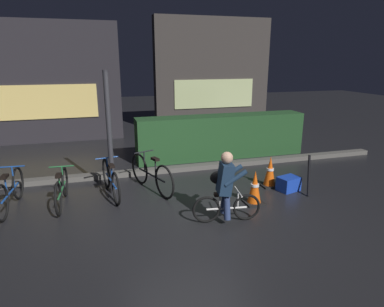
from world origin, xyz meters
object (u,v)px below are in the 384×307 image
object	(u,v)px
parked_bike_left_mid	(62,189)
traffic_cone_far	(270,172)
street_post	(109,135)
parked_bike_leftmost	(10,192)
cyclist	(225,187)
blue_crate	(288,184)
parked_bike_center_right	(151,174)
closed_umbrella	(309,175)
traffic_cone_near	(255,188)
parked_bike_center_left	(111,180)

from	to	relation	value
parked_bike_left_mid	traffic_cone_far	world-z (taller)	parked_bike_left_mid
street_post	parked_bike_left_mid	distance (m)	1.38
parked_bike_leftmost	street_post	bearing A→B (deg)	-78.07
traffic_cone_far	cyclist	xyz separation A→B (m)	(-1.56, -1.26, 0.30)
traffic_cone_far	blue_crate	size ratio (longest dim) A/B	1.55
parked_bike_center_right	closed_umbrella	bearing A→B (deg)	-128.83
traffic_cone_near	parked_bike_leftmost	bearing A→B (deg)	166.67
street_post	cyclist	size ratio (longest dim) A/B	2.01
street_post	traffic_cone_near	xyz separation A→B (m)	(2.60, -1.30, -0.93)
parked_bike_leftmost	cyclist	size ratio (longest dim) A/B	1.31
blue_crate	parked_bike_leftmost	bearing A→B (deg)	173.15
street_post	parked_bike_center_right	xyz separation A→B (m)	(0.80, -0.09, -0.89)
parked_bike_leftmost	cyclist	world-z (taller)	cyclist
blue_crate	cyclist	world-z (taller)	cyclist
traffic_cone_near	blue_crate	world-z (taller)	traffic_cone_near
closed_umbrella	parked_bike_center_left	bearing A→B (deg)	104.10
street_post	parked_bike_leftmost	size ratio (longest dim) A/B	1.54
parked_bike_center_right	closed_umbrella	size ratio (longest dim) A/B	1.96
parked_bike_center_left	blue_crate	xyz separation A→B (m)	(3.64, -0.77, -0.19)
parked_bike_center_right	traffic_cone_far	bearing A→B (deg)	-120.20
parked_bike_leftmost	parked_bike_center_right	xyz separation A→B (m)	(2.66, 0.15, 0.02)
traffic_cone_near	traffic_cone_far	xyz separation A→B (m)	(0.74, 0.75, 0.01)
parked_bike_center_right	blue_crate	xyz separation A→B (m)	(2.80, -0.81, -0.21)
parked_bike_left_mid	traffic_cone_far	distance (m)	4.31
blue_crate	closed_umbrella	size ratio (longest dim) A/B	0.52
parked_bike_leftmost	traffic_cone_near	size ratio (longest dim) A/B	2.46
street_post	traffic_cone_far	bearing A→B (deg)	-9.36
parked_bike_center_right	parked_bike_leftmost	bearing A→B (deg)	73.40
parked_bike_leftmost	cyclist	xyz separation A→B (m)	(3.63, -1.57, 0.29)
closed_umbrella	traffic_cone_near	bearing A→B (deg)	125.28
parked_bike_center_right	traffic_cone_near	distance (m)	2.17
cyclist	parked_bike_center_right	bearing A→B (deg)	127.95
parked_bike_leftmost	cyclist	bearing A→B (deg)	-108.92
parked_bike_leftmost	parked_bike_center_right	bearing A→B (deg)	-82.24
parked_bike_left_mid	cyclist	bearing A→B (deg)	-115.42
closed_umbrella	street_post	bearing A→B (deg)	102.23
parked_bike_center_right	cyclist	distance (m)	2.00
street_post	traffic_cone_far	size ratio (longest dim) A/B	3.68
parked_bike_center_left	cyclist	xyz separation A→B (m)	(1.82, -1.69, 0.29)
parked_bike_leftmost	traffic_cone_near	distance (m)	4.58
parked_bike_center_left	traffic_cone_near	xyz separation A→B (m)	(2.64, -1.17, -0.02)
blue_crate	parked_bike_left_mid	bearing A→B (deg)	172.79
parked_bike_leftmost	traffic_cone_near	bearing A→B (deg)	-98.90
traffic_cone_near	traffic_cone_far	world-z (taller)	traffic_cone_far
parked_bike_center_right	traffic_cone_far	size ratio (longest dim) A/B	2.44
parked_bike_center_left	traffic_cone_near	bearing A→B (deg)	-122.58
parked_bike_center_right	parked_bike_left_mid	bearing A→B (deg)	77.63
parked_bike_leftmost	closed_umbrella	size ratio (longest dim) A/B	1.92
parked_bike_leftmost	parked_bike_center_left	xyz separation A→B (m)	(1.82, 0.12, -0.00)
parked_bike_center_left	parked_bike_center_right	world-z (taller)	parked_bike_center_right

